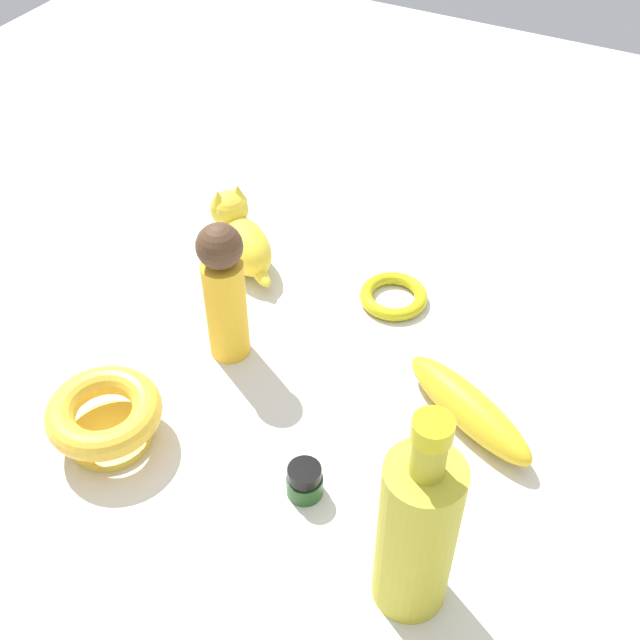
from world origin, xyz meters
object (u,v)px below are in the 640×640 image
Objects in this scene: person_figure_adult at (224,291)px; bangle at (394,296)px; nail_polish_jar at (305,481)px; bottle_tall at (417,532)px; cat_figurine at (241,237)px; bowl at (105,416)px; banana at (469,408)px.

bangle is (-0.17, 0.14, -0.08)m from person_figure_adult.
bottle_tall reaches higher than nail_polish_jar.
person_figure_adult is at bearing 26.31° from cat_figurine.
cat_figurine is at bearing -174.56° from bowl.
person_figure_adult is 1.44× the size of cat_figurine.
bowl is at bearing -14.11° from person_figure_adult.
bottle_tall reaches higher than person_figure_adult.
bottle_tall is at bearing 87.69° from bowl.
person_figure_adult is at bearing 31.88° from banana.
cat_figurine is at bearing -84.44° from bangle.
person_figure_adult is at bearing -128.05° from nail_polish_jar.
person_figure_adult is 0.29m from banana.
bangle is at bearing -154.39° from bottle_tall.
bottle_tall is at bearing 25.61° from bangle.
bowl is (0.17, -0.04, -0.06)m from person_figure_adult.
bottle_tall is (0.05, 0.13, 0.08)m from nail_polish_jar.
bottle_tall is (0.18, 0.30, 0.00)m from person_figure_adult.
bowl is at bearing -80.59° from nail_polish_jar.
nail_polish_jar is at bearing 99.41° from bowl.
nail_polish_jar is at bearing 51.95° from person_figure_adult.
banana is 2.10× the size of bangle.
banana is 0.75× the size of bottle_tall.
banana is at bearing 95.05° from person_figure_adult.
nail_polish_jar is 0.30× the size of cat_figurine.
cat_figurine is (-0.12, -0.36, 0.02)m from banana.
person_figure_adult is 2.12× the size of bangle.
bottle_tall reaches higher than banana.
banana is 0.38m from cat_figurine.
cat_figurine is (-0.15, -0.07, -0.05)m from person_figure_adult.
bowl reaches higher than bangle.
cat_figurine is 0.52× the size of bottle_tall.
person_figure_adult is 0.76× the size of bottle_tall.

